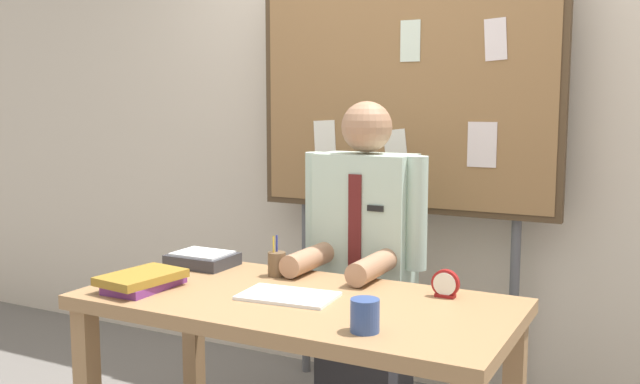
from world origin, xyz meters
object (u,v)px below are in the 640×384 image
(coffee_mug, at_px, (365,315))
(paper_tray, at_px, (203,259))
(book_stack, at_px, (143,280))
(pen_holder, at_px, (277,264))
(desk, at_px, (296,324))
(open_notebook, at_px, (288,296))
(person, at_px, (364,280))
(desk_clock, at_px, (445,285))
(bulletin_board, at_px, (403,98))

(coffee_mug, bearing_deg, paper_tray, 153.93)
(book_stack, xyz_separation_m, pen_holder, (0.33, 0.39, 0.02))
(desk, distance_m, open_notebook, 0.11)
(book_stack, height_order, paper_tray, book_stack)
(desk, distance_m, paper_tray, 0.63)
(desk, height_order, book_stack, book_stack)
(coffee_mug, xyz_separation_m, paper_tray, (-0.94, 0.46, -0.02))
(desk, xyz_separation_m, pen_holder, (-0.21, 0.22, 0.15))
(desk, bearing_deg, book_stack, -163.11)
(person, xyz_separation_m, coffee_mug, (0.36, -0.82, 0.13))
(desk, height_order, coffee_mug, coffee_mug)
(person, distance_m, desk_clock, 0.59)
(open_notebook, distance_m, paper_tray, 0.61)
(coffee_mug, bearing_deg, person, 113.91)
(open_notebook, xyz_separation_m, pen_holder, (-0.19, 0.24, 0.04))
(desk, height_order, bulletin_board, bulletin_board)
(open_notebook, bearing_deg, pen_holder, 128.27)
(bulletin_board, bearing_deg, pen_holder, -105.19)
(desk, xyz_separation_m, book_stack, (-0.55, -0.17, 0.13))
(bulletin_board, xyz_separation_m, open_notebook, (-0.02, -1.03, -0.69))
(desk, relative_size, paper_tray, 5.82)
(desk, bearing_deg, bulletin_board, 89.99)
(desk, xyz_separation_m, paper_tray, (-0.58, 0.23, 0.12))
(person, height_order, pen_holder, person)
(book_stack, bearing_deg, coffee_mug, -4.07)
(desk, xyz_separation_m, person, (0.00, 0.59, 0.02))
(person, height_order, desk_clock, person)
(book_stack, height_order, desk_clock, desk_clock)
(desk_clock, relative_size, coffee_mug, 0.99)
(desk, xyz_separation_m, open_notebook, (-0.02, -0.02, 0.10))
(book_stack, distance_m, open_notebook, 0.55)
(person, relative_size, paper_tray, 5.45)
(book_stack, xyz_separation_m, open_notebook, (0.53, 0.15, -0.03))
(bulletin_board, height_order, desk_clock, bulletin_board)
(bulletin_board, distance_m, paper_tray, 1.18)
(open_notebook, bearing_deg, desk, 42.85)
(bulletin_board, relative_size, desk_clock, 20.45)
(paper_tray, bearing_deg, desk, -21.69)
(bulletin_board, bearing_deg, coffee_mug, -73.71)
(pen_holder, relative_size, paper_tray, 0.62)
(open_notebook, xyz_separation_m, desk_clock, (0.48, 0.26, 0.04))
(bulletin_board, height_order, paper_tray, bulletin_board)
(open_notebook, distance_m, pen_holder, 0.31)
(book_stack, height_order, pen_holder, pen_holder)
(pen_holder, bearing_deg, person, 59.65)
(coffee_mug, relative_size, paper_tray, 0.38)
(coffee_mug, height_order, paper_tray, coffee_mug)
(person, relative_size, pen_holder, 8.86)
(bulletin_board, bearing_deg, paper_tray, -126.33)
(bulletin_board, height_order, open_notebook, bulletin_board)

